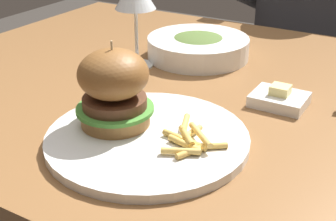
% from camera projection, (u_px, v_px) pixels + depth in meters
% --- Properties ---
extents(dining_table, '(1.24, 0.89, 0.74)m').
position_uv_depth(dining_table, '(212.00, 131.00, 0.91)').
color(dining_table, brown).
rests_on(dining_table, ground).
extents(main_plate, '(0.30, 0.30, 0.01)m').
position_uv_depth(main_plate, '(146.00, 138.00, 0.69)').
color(main_plate, white).
rests_on(main_plate, dining_table).
extents(burger_sandwich, '(0.12, 0.12, 0.13)m').
position_uv_depth(burger_sandwich, '(114.00, 88.00, 0.69)').
color(burger_sandwich, '#9E6B38').
rests_on(burger_sandwich, main_plate).
extents(fries_pile, '(0.10, 0.10, 0.02)m').
position_uv_depth(fries_pile, '(190.00, 140.00, 0.65)').
color(fries_pile, '#E0B251').
rests_on(fries_pile, main_plate).
extents(butter_dish, '(0.09, 0.07, 0.04)m').
position_uv_depth(butter_dish, '(279.00, 99.00, 0.80)').
color(butter_dish, white).
rests_on(butter_dish, dining_table).
extents(soup_bowl, '(0.22, 0.22, 0.05)m').
position_uv_depth(soup_bowl, '(198.00, 46.00, 1.01)').
color(soup_bowl, white).
rests_on(soup_bowl, dining_table).
extents(diner_person, '(0.51, 0.36, 1.18)m').
position_uv_depth(diner_person, '(315.00, 63.00, 1.50)').
color(diner_person, '#282833').
rests_on(diner_person, ground).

